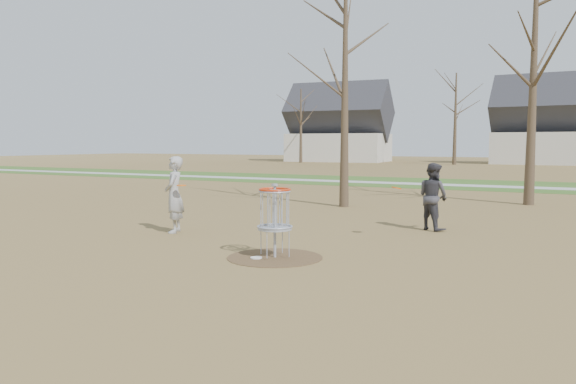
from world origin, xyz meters
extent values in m
plane|color=brown|center=(0.00, 0.00, 0.00)|extent=(160.00, 160.00, 0.00)
cube|color=#2D5119|center=(0.00, 21.00, 0.01)|extent=(160.00, 8.00, 0.01)
cube|color=#9E9E99|center=(0.00, 20.00, 0.01)|extent=(160.00, 1.50, 0.01)
cylinder|color=#47331E|center=(0.00, 0.00, 0.01)|extent=(1.80, 1.80, 0.01)
imported|color=#A2A2A2|center=(-3.56, 1.50, 0.91)|extent=(0.69, 0.79, 1.83)
imported|color=#38373C|center=(1.84, 4.76, 0.83)|extent=(1.02, 0.96, 1.66)
cylinder|color=white|center=(-0.26, -0.25, 0.02)|extent=(0.22, 0.22, 0.02)
cylinder|color=#FF4F0D|center=(1.39, 3.12, 1.14)|extent=(0.23, 0.22, 0.09)
cylinder|color=#FD620D|center=(-3.23, 1.35, 1.16)|extent=(0.22, 0.22, 0.02)
cylinder|color=#9EA3AD|center=(0.00, 0.00, 0.68)|extent=(0.05, 0.05, 1.35)
cylinder|color=#9EA3AD|center=(0.00, 0.00, 0.55)|extent=(0.64, 0.64, 0.04)
torus|color=#9EA3AD|center=(0.00, 0.00, 1.25)|extent=(0.60, 0.60, 0.04)
torus|color=red|center=(0.00, 0.00, 1.28)|extent=(0.60, 0.60, 0.04)
cone|color=#382B1E|center=(-2.00, 8.50, 3.75)|extent=(0.32, 0.32, 7.50)
cone|color=#382B1E|center=(3.50, 12.00, 4.25)|extent=(0.36, 0.36, 8.50)
cone|color=#382B1E|center=(-22.00, 46.00, 4.00)|extent=(0.36, 0.36, 8.00)
cone|color=#382B1E|center=(-6.00, 48.00, 4.50)|extent=(0.40, 0.40, 9.00)
cube|color=silver|center=(-20.00, 52.00, 1.60)|extent=(11.46, 7.75, 3.20)
pyramid|color=#2D2D33|center=(-20.00, 52.00, 4.98)|extent=(12.01, 7.79, 3.55)
cube|color=silver|center=(2.00, 54.00, 1.60)|extent=(10.24, 7.34, 3.20)
pyramid|color=#2D2D33|center=(2.00, 54.00, 4.98)|extent=(10.74, 7.36, 3.55)
camera|label=1|loc=(4.99, -9.09, 2.14)|focal=35.00mm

